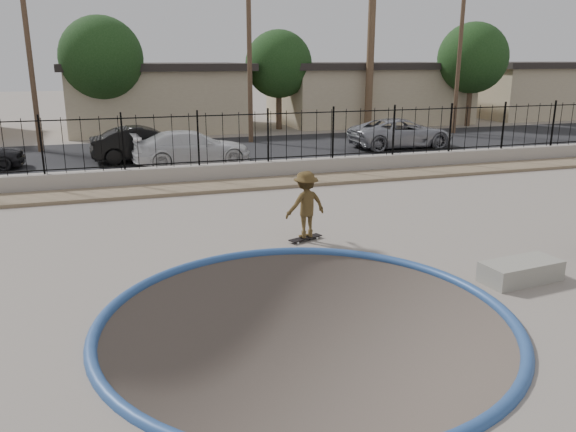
# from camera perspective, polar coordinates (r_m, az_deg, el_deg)

# --- Properties ---
(ground) EXTENTS (120.00, 120.00, 2.20)m
(ground) POSITION_cam_1_polar(r_m,az_deg,el_deg) (21.89, -9.50, 1.51)
(ground) COLOR slate
(ground) RESTS_ON ground
(bowl_pit) EXTENTS (6.84, 6.84, 1.80)m
(bowl_pit) POSITION_cam_1_polar(r_m,az_deg,el_deg) (9.52, 1.88, -10.51)
(bowl_pit) COLOR #4A4039
(bowl_pit) RESTS_ON ground
(coping_ring) EXTENTS (7.04, 7.04, 0.20)m
(coping_ring) POSITION_cam_1_polar(r_m,az_deg,el_deg) (9.52, 1.88, -10.51)
(coping_ring) COLOR #2B4E8C
(coping_ring) RESTS_ON ground
(rock_strip) EXTENTS (42.00, 1.60, 0.11)m
(rock_strip) POSITION_cam_1_polar(r_m,az_deg,el_deg) (18.93, -8.42, 2.92)
(rock_strip) COLOR #8B755B
(rock_strip) RESTS_ON ground
(retaining_wall) EXTENTS (42.00, 0.45, 0.60)m
(retaining_wall) POSITION_cam_1_polar(r_m,az_deg,el_deg) (19.94, -8.96, 4.27)
(retaining_wall) COLOR #A0978C
(retaining_wall) RESTS_ON ground
(fence) EXTENTS (40.00, 0.04, 1.80)m
(fence) POSITION_cam_1_polar(r_m,az_deg,el_deg) (19.74, -9.11, 7.69)
(fence) COLOR black
(fence) RESTS_ON retaining_wall
(street) EXTENTS (90.00, 8.00, 0.04)m
(street) POSITION_cam_1_polar(r_m,az_deg,el_deg) (26.53, -11.19, 6.39)
(street) COLOR black
(street) RESTS_ON ground
(house_center) EXTENTS (10.60, 8.60, 3.90)m
(house_center) POSITION_cam_1_polar(r_m,az_deg,el_deg) (35.72, -13.19, 11.79)
(house_center) COLOR tan
(house_center) RESTS_ON ground
(house_east) EXTENTS (12.60, 8.60, 3.90)m
(house_east) POSITION_cam_1_polar(r_m,az_deg,el_deg) (39.40, 8.02, 12.38)
(house_east) COLOR tan
(house_east) RESTS_ON ground
(house_east_far) EXTENTS (11.60, 8.60, 3.90)m
(house_east_far) POSITION_cam_1_polar(r_m,az_deg,el_deg) (47.12, 23.93, 11.75)
(house_east_far) COLOR tan
(house_east_far) RESTS_ON ground
(palm_right) EXTENTS (2.30, 2.30, 10.30)m
(palm_right) POSITION_cam_1_polar(r_m,az_deg,el_deg) (34.55, 8.58, 20.79)
(palm_right) COLOR brown
(palm_right) RESTS_ON ground
(utility_pole_left) EXTENTS (1.70, 0.24, 9.00)m
(utility_pole_left) POSITION_cam_1_polar(r_m,az_deg,el_deg) (28.22, -24.87, 15.38)
(utility_pole_left) COLOR #473323
(utility_pole_left) RESTS_ON ground
(utility_pole_mid) EXTENTS (1.70, 0.24, 9.50)m
(utility_pole_mid) POSITION_cam_1_polar(r_m,az_deg,el_deg) (28.88, -3.96, 17.22)
(utility_pole_mid) COLOR #473323
(utility_pole_mid) RESTS_ON ground
(utility_pole_right) EXTENTS (1.70, 0.24, 9.00)m
(utility_pole_right) POSITION_cam_1_polar(r_m,az_deg,el_deg) (33.80, 17.06, 15.96)
(utility_pole_right) COLOR #473323
(utility_pole_right) RESTS_ON ground
(street_tree_left) EXTENTS (4.32, 4.32, 6.36)m
(street_tree_left) POSITION_cam_1_polar(r_m,az_deg,el_deg) (32.04, -18.43, 14.97)
(street_tree_left) COLOR #473323
(street_tree_left) RESTS_ON ground
(street_tree_mid) EXTENTS (3.96, 3.96, 5.83)m
(street_tree_mid) POSITION_cam_1_polar(r_m,az_deg,el_deg) (34.48, -0.95, 15.16)
(street_tree_mid) COLOR #473323
(street_tree_mid) RESTS_ON ground
(street_tree_right) EXTENTS (4.32, 4.32, 6.36)m
(street_tree_right) POSITION_cam_1_polar(r_m,az_deg,el_deg) (37.97, 18.26, 14.99)
(street_tree_right) COLOR #473323
(street_tree_right) RESTS_ON ground
(skater) EXTENTS (1.12, 0.79, 1.59)m
(skater) POSITION_cam_1_polar(r_m,az_deg,el_deg) (13.22, 1.80, 0.77)
(skater) COLOR brown
(skater) RESTS_ON ground
(skateboard) EXTENTS (0.90, 0.52, 0.08)m
(skateboard) POSITION_cam_1_polar(r_m,az_deg,el_deg) (13.42, 1.78, -2.24)
(skateboard) COLOR black
(skateboard) RESTS_ON ground
(concrete_ledge) EXTENTS (1.67, 0.87, 0.40)m
(concrete_ledge) POSITION_cam_1_polar(r_m,az_deg,el_deg) (11.91, 22.57, -5.19)
(concrete_ledge) COLOR gray
(concrete_ledge) RESTS_ON ground
(car_b) EXTENTS (4.44, 1.82, 1.43)m
(car_b) POSITION_cam_1_polar(r_m,az_deg,el_deg) (24.32, -14.35, 7.11)
(car_b) COLOR black
(car_b) RESTS_ON street
(car_c) EXTENTS (4.82, 2.18, 1.37)m
(car_c) POSITION_cam_1_polar(r_m,az_deg,el_deg) (23.06, -9.72, 6.85)
(car_c) COLOR silver
(car_c) RESTS_ON street
(car_d) EXTENTS (5.07, 2.43, 1.39)m
(car_d) POSITION_cam_1_polar(r_m,az_deg,el_deg) (27.69, 11.44, 8.26)
(car_d) COLOR #97989F
(car_d) RESTS_ON street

